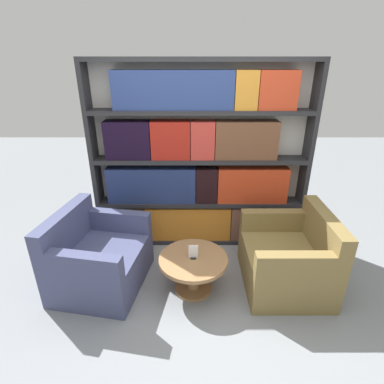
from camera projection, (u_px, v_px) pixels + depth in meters
ground_plane at (202, 312)px, 2.91m from camera, size 14.00×14.00×0.00m
bookshelf at (197, 162)px, 3.65m from camera, size 2.60×0.30×2.27m
armchair_left at (97, 260)px, 3.18m from camera, size 0.99×1.08×0.84m
armchair_right at (287, 260)px, 3.18m from camera, size 0.85×0.95×0.84m
coffee_table at (192, 267)px, 3.08m from camera, size 0.70×0.70×0.41m
table_sign at (192, 253)px, 3.00m from camera, size 0.10×0.06×0.15m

